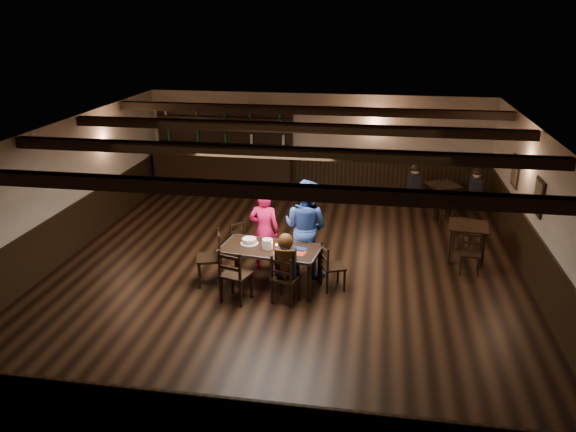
% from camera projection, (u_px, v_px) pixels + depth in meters
% --- Properties ---
extents(ground, '(10.00, 10.00, 0.00)m').
position_uv_depth(ground, '(286.00, 273.00, 10.71)').
color(ground, black).
rests_on(ground, ground).
extents(room_shell, '(9.02, 10.02, 2.71)m').
position_uv_depth(room_shell, '(287.00, 185.00, 10.14)').
color(room_shell, beige).
rests_on(room_shell, ground).
extents(dining_table, '(1.85, 1.10, 0.75)m').
position_uv_depth(dining_table, '(270.00, 251.00, 9.97)').
color(dining_table, black).
rests_on(dining_table, ground).
extents(chair_near_left, '(0.56, 0.55, 0.98)m').
position_uv_depth(chair_near_left, '(233.00, 272.00, 9.44)').
color(chair_near_left, black).
rests_on(chair_near_left, ground).
extents(chair_near_right, '(0.51, 0.50, 0.89)m').
position_uv_depth(chair_near_right, '(284.00, 276.00, 9.42)').
color(chair_near_right, black).
rests_on(chair_near_right, ground).
extents(chair_end_left, '(0.57, 0.58, 1.01)m').
position_uv_depth(chair_end_left, '(214.00, 253.00, 10.12)').
color(chair_end_left, black).
rests_on(chair_end_left, ground).
extents(chair_end_right, '(0.51, 0.52, 0.85)m').
position_uv_depth(chair_end_right, '(329.00, 263.00, 9.93)').
color(chair_end_right, black).
rests_on(chair_end_right, ground).
extents(chair_far_pushed, '(0.50, 0.50, 0.77)m').
position_uv_depth(chair_far_pushed, '(240.00, 237.00, 11.23)').
color(chair_far_pushed, black).
rests_on(chair_far_pushed, ground).
extents(woman_pink, '(0.59, 0.39, 1.58)m').
position_uv_depth(woman_pink, '(264.00, 231.00, 10.62)').
color(woman_pink, '#EC1F7C').
rests_on(woman_pink, ground).
extents(man_blue, '(1.09, 0.99, 1.84)m').
position_uv_depth(man_blue, '(306.00, 227.00, 10.43)').
color(man_blue, navy).
rests_on(man_blue, ground).
extents(seated_person, '(0.34, 0.51, 0.83)m').
position_uv_depth(seated_person, '(286.00, 258.00, 9.36)').
color(seated_person, black).
rests_on(seated_person, ground).
extents(cake, '(0.32, 0.32, 0.10)m').
position_uv_depth(cake, '(249.00, 241.00, 10.11)').
color(cake, white).
rests_on(cake, dining_table).
extents(plate_stack_a, '(0.19, 0.19, 0.17)m').
position_uv_depth(plate_stack_a, '(267.00, 244.00, 9.90)').
color(plate_stack_a, white).
rests_on(plate_stack_a, dining_table).
extents(plate_stack_b, '(0.16, 0.16, 0.18)m').
position_uv_depth(plate_stack_b, '(284.00, 243.00, 9.90)').
color(plate_stack_b, white).
rests_on(plate_stack_b, dining_table).
extents(tea_light, '(0.04, 0.04, 0.06)m').
position_uv_depth(tea_light, '(277.00, 245.00, 9.99)').
color(tea_light, '#A5A8AD').
rests_on(tea_light, dining_table).
extents(salt_shaker, '(0.03, 0.03, 0.08)m').
position_uv_depth(salt_shaker, '(289.00, 249.00, 9.78)').
color(salt_shaker, silver).
rests_on(salt_shaker, dining_table).
extents(pepper_shaker, '(0.04, 0.04, 0.10)m').
position_uv_depth(pepper_shaker, '(290.00, 249.00, 9.76)').
color(pepper_shaker, '#A5A8AD').
rests_on(pepper_shaker, dining_table).
extents(drink_glass, '(0.08, 0.08, 0.12)m').
position_uv_depth(drink_glass, '(285.00, 244.00, 9.95)').
color(drink_glass, silver).
rests_on(drink_glass, dining_table).
extents(menu_red, '(0.36, 0.30, 0.00)m').
position_uv_depth(menu_red, '(297.00, 252.00, 9.75)').
color(menu_red, '#A02711').
rests_on(menu_red, dining_table).
extents(menu_blue, '(0.29, 0.24, 0.00)m').
position_uv_depth(menu_blue, '(299.00, 249.00, 9.90)').
color(menu_blue, navy).
rests_on(menu_blue, dining_table).
extents(bar_counter, '(3.92, 0.70, 2.20)m').
position_uv_depth(bar_counter, '(224.00, 167.00, 15.20)').
color(bar_counter, black).
rests_on(bar_counter, ground).
extents(back_table_a, '(0.82, 0.82, 0.75)m').
position_uv_depth(back_table_a, '(468.00, 230.00, 11.05)').
color(back_table_a, black).
rests_on(back_table_a, ground).
extents(back_table_b, '(0.95, 0.95, 0.75)m').
position_uv_depth(back_table_b, '(443.00, 189.00, 13.61)').
color(back_table_b, black).
rests_on(back_table_b, ground).
extents(bg_patron_left, '(0.28, 0.40, 0.75)m').
position_uv_depth(bg_patron_left, '(414.00, 180.00, 13.60)').
color(bg_patron_left, black).
rests_on(bg_patron_left, ground).
extents(bg_patron_right, '(0.24, 0.37, 0.75)m').
position_uv_depth(bg_patron_right, '(476.00, 184.00, 13.30)').
color(bg_patron_right, black).
rests_on(bg_patron_right, ground).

